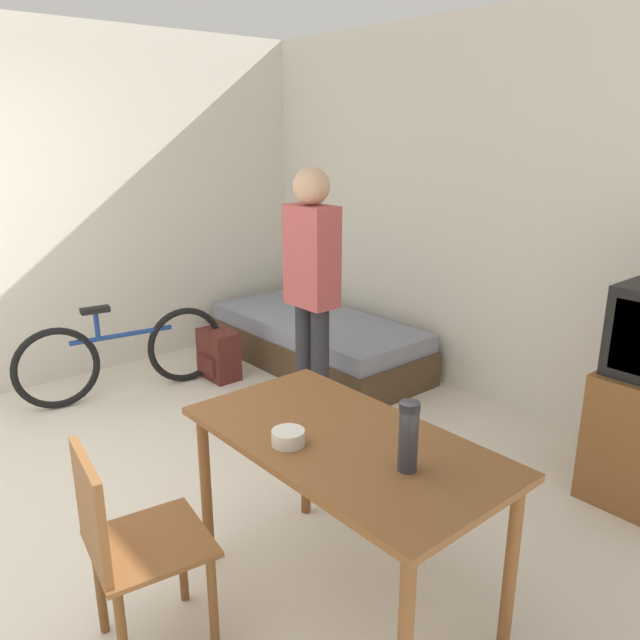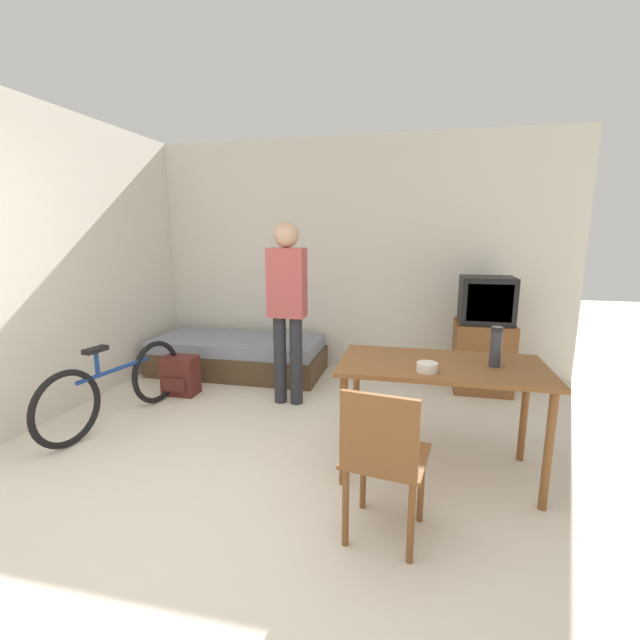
% 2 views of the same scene
% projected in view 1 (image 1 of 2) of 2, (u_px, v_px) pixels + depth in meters
% --- Properties ---
extents(wall_back, '(5.33, 0.06, 2.70)m').
position_uv_depth(wall_back, '(470.00, 213.00, 4.49)').
color(wall_back, silver).
rests_on(wall_back, ground_plane).
extents(wall_left, '(0.06, 4.38, 2.70)m').
position_uv_depth(wall_left, '(116.00, 204.00, 5.02)').
color(wall_left, silver).
rests_on(wall_left, ground_plane).
extents(daybed, '(1.97, 0.86, 0.42)m').
position_uv_depth(daybed, '(317.00, 342.00, 5.28)').
color(daybed, '#4C3823').
rests_on(daybed, ground_plane).
extents(dining_table, '(1.32, 0.70, 0.78)m').
position_uv_depth(dining_table, '(344.00, 459.00, 2.47)').
color(dining_table, brown).
rests_on(dining_table, ground_plane).
extents(wooden_chair, '(0.47, 0.47, 0.87)m').
position_uv_depth(wooden_chair, '(126.00, 541.00, 2.27)').
color(wooden_chair, brown).
rests_on(wooden_chair, ground_plane).
extents(bicycle, '(0.29, 1.55, 0.71)m').
position_uv_depth(bicycle, '(124.00, 355.00, 4.66)').
color(bicycle, black).
rests_on(bicycle, ground_plane).
extents(person_standing, '(0.34, 0.23, 1.71)m').
position_uv_depth(person_standing, '(312.00, 281.00, 3.96)').
color(person_standing, '#28282D').
rests_on(person_standing, ground_plane).
extents(thermos_flask, '(0.07, 0.07, 0.26)m').
position_uv_depth(thermos_flask, '(409.00, 433.00, 2.17)').
color(thermos_flask, '#2D2D33').
rests_on(thermos_flask, dining_table).
extents(mate_bowl, '(0.13, 0.13, 0.06)m').
position_uv_depth(mate_bowl, '(288.00, 437.00, 2.39)').
color(mate_bowl, beige).
rests_on(mate_bowl, dining_table).
extents(backpack, '(0.34, 0.24, 0.40)m').
position_uv_depth(backpack, '(218.00, 355.00, 5.00)').
color(backpack, '#56231E').
rests_on(backpack, ground_plane).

